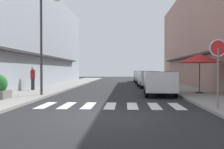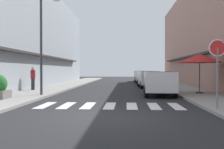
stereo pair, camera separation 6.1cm
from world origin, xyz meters
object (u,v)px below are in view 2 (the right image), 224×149
(parked_car_far, at_px, (144,76))
(cafe_umbrella, at_px, (200,58))
(round_street_sign, at_px, (217,56))
(parked_car_distant, at_px, (141,75))
(street_lamp, at_px, (44,35))
(parked_car_near, at_px, (159,80))
(parked_car_mid, at_px, (149,77))
(pedestrian_walking_near, at_px, (33,78))

(parked_car_far, relative_size, cafe_umbrella, 1.61)
(parked_car_far, bearing_deg, cafe_umbrella, -78.57)
(round_street_sign, height_order, cafe_umbrella, round_street_sign)
(cafe_umbrella, bearing_deg, parked_car_distant, 97.61)
(parked_car_far, xyz_separation_m, street_lamp, (-6.77, -14.48, 2.69))
(parked_car_near, height_order, parked_car_distant, same)
(parked_car_mid, distance_m, cafe_umbrella, 7.04)
(parked_car_mid, bearing_deg, parked_car_far, 90.00)
(parked_car_far, height_order, round_street_sign, round_street_sign)
(round_street_sign, xyz_separation_m, street_lamp, (-8.15, 5.04, 1.52))
(cafe_umbrella, height_order, pedestrian_walking_near, cafe_umbrella)
(parked_car_near, height_order, pedestrian_walking_near, pedestrian_walking_near)
(parked_car_far, xyz_separation_m, parked_car_distant, (-0.00, 6.57, 0.00))
(parked_car_distant, bearing_deg, pedestrian_walking_near, -116.94)
(parked_car_near, bearing_deg, pedestrian_walking_near, 163.81)
(parked_car_mid, bearing_deg, cafe_umbrella, -68.02)
(pedestrian_walking_near, bearing_deg, round_street_sign, 90.90)
(parked_car_mid, relative_size, street_lamp, 0.74)
(round_street_sign, relative_size, cafe_umbrella, 0.94)
(round_street_sign, height_order, street_lamp, street_lamp)
(parked_car_near, bearing_deg, street_lamp, -170.04)
(parked_car_near, xyz_separation_m, parked_car_distant, (-0.00, 19.87, 0.00))
(parked_car_mid, distance_m, parked_car_distant, 12.95)
(cafe_umbrella, bearing_deg, street_lamp, -169.66)
(street_lamp, bearing_deg, round_street_sign, -31.73)
(cafe_umbrella, bearing_deg, parked_car_mid, 111.98)
(street_lamp, xyz_separation_m, cafe_umbrella, (9.35, 1.71, -1.32))
(parked_car_near, distance_m, cafe_umbrella, 2.97)
(parked_car_far, xyz_separation_m, cafe_umbrella, (2.58, -12.78, 1.37))
(street_lamp, bearing_deg, parked_car_near, 9.96)
(parked_car_mid, bearing_deg, parked_car_near, -90.00)
(parked_car_near, bearing_deg, parked_car_far, 90.00)
(parked_car_far, height_order, pedestrian_walking_near, pedestrian_walking_near)
(parked_car_distant, xyz_separation_m, cafe_umbrella, (2.58, -19.35, 1.37))
(pedestrian_walking_near, bearing_deg, parked_car_mid, 158.06)
(parked_car_mid, xyz_separation_m, street_lamp, (-6.77, -8.11, 2.69))
(round_street_sign, bearing_deg, parked_car_distant, 93.03)
(parked_car_near, relative_size, cafe_umbrella, 1.61)
(round_street_sign, relative_size, pedestrian_walking_near, 1.56)
(parked_car_distant, relative_size, cafe_umbrella, 1.65)
(pedestrian_walking_near, bearing_deg, cafe_umbrella, 121.53)
(parked_car_distant, bearing_deg, cafe_umbrella, -82.39)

